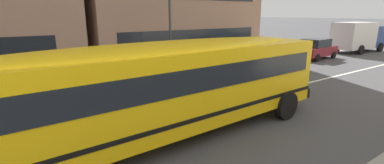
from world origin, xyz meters
TOP-DOWN VIEW (x-y plane):
  - ground_plane at (0.00, 0.00)m, footprint 400.00×400.00m
  - sidewalk_far at (0.00, 7.07)m, footprint 120.00×3.00m
  - lane_centreline at (0.00, 0.00)m, footprint 110.00×0.16m
  - school_bus at (-2.83, -1.46)m, footprint 12.89×3.13m
  - parked_car_maroon_end_of_row at (14.60, 4.35)m, footprint 3.99×2.06m
  - parked_car_white_by_hydrant at (9.32, 4.46)m, footprint 3.96×2.00m
  - box_truck at (21.65, 4.45)m, footprint 6.13×2.66m
  - street_lamp at (2.12, 6.37)m, footprint 0.44×0.44m

SIDE VIEW (x-z plane):
  - ground_plane at x=0.00m, z-range 0.00..0.00m
  - lane_centreline at x=0.00m, z-range 0.00..0.01m
  - sidewalk_far at x=0.00m, z-range 0.00..0.01m
  - parked_car_maroon_end_of_row at x=14.60m, z-range 0.02..1.66m
  - parked_car_white_by_hydrant at x=9.32m, z-range 0.02..1.66m
  - box_truck at x=21.65m, z-range 0.13..2.95m
  - school_bus at x=-2.83m, z-range 0.27..3.13m
  - street_lamp at x=2.12m, z-range 0.91..7.71m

